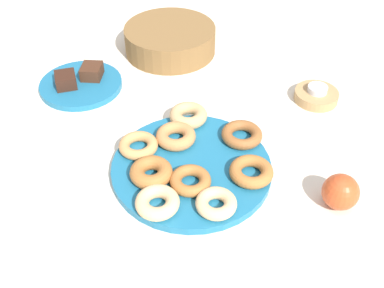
{
  "coord_description": "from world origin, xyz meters",
  "views": [
    {
      "loc": [
        0.02,
        -0.67,
        0.67
      ],
      "look_at": [
        0.0,
        0.03,
        0.05
      ],
      "focal_mm": 43.3,
      "sensor_mm": 36.0,
      "label": 1
    }
  ],
  "objects_px": {
    "donut_7": "(138,145)",
    "cake_plate": "(81,85)",
    "donut_2": "(216,203)",
    "donut_6": "(188,115)",
    "brownie_far": "(92,71)",
    "apple": "(341,192)",
    "donut_3": "(190,181)",
    "brownie_near": "(66,80)",
    "donut_plate": "(191,168)",
    "basket": "(170,40)",
    "candle_holder": "(316,96)",
    "donut_0": "(176,136)",
    "donut_5": "(242,135)",
    "donut_1": "(151,172)",
    "donut_4": "(251,172)",
    "donut_8": "(157,202)",
    "tealight": "(318,89)"
  },
  "relations": [
    {
      "from": "donut_3",
      "to": "donut_7",
      "type": "bearing_deg",
      "value": 138.79
    },
    {
      "from": "donut_5",
      "to": "brownie_near",
      "type": "distance_m",
      "value": 0.46
    },
    {
      "from": "donut_5",
      "to": "basket",
      "type": "height_order",
      "value": "basket"
    },
    {
      "from": "donut_1",
      "to": "brownie_far",
      "type": "relative_size",
      "value": 1.51
    },
    {
      "from": "brownie_far",
      "to": "apple",
      "type": "height_order",
      "value": "apple"
    },
    {
      "from": "candle_holder",
      "to": "donut_3",
      "type": "bearing_deg",
      "value": -133.55
    },
    {
      "from": "brownie_far",
      "to": "tealight",
      "type": "height_order",
      "value": "brownie_far"
    },
    {
      "from": "donut_0",
      "to": "donut_6",
      "type": "relative_size",
      "value": 1.0
    },
    {
      "from": "donut_plate",
      "to": "donut_0",
      "type": "height_order",
      "value": "donut_0"
    },
    {
      "from": "cake_plate",
      "to": "brownie_near",
      "type": "xyz_separation_m",
      "value": [
        -0.03,
        -0.02,
        0.02
      ]
    },
    {
      "from": "donut_0",
      "to": "brownie_near",
      "type": "height_order",
      "value": "brownie_near"
    },
    {
      "from": "donut_5",
      "to": "tealight",
      "type": "bearing_deg",
      "value": 42.17
    },
    {
      "from": "donut_5",
      "to": "apple",
      "type": "bearing_deg",
      "value": -43.18
    },
    {
      "from": "donut_8",
      "to": "brownie_far",
      "type": "xyz_separation_m",
      "value": [
        -0.2,
        0.43,
        0.0
      ]
    },
    {
      "from": "donut_3",
      "to": "donut_4",
      "type": "distance_m",
      "value": 0.12
    },
    {
      "from": "donut_plate",
      "to": "donut_7",
      "type": "relative_size",
      "value": 3.97
    },
    {
      "from": "cake_plate",
      "to": "candle_holder",
      "type": "distance_m",
      "value": 0.58
    },
    {
      "from": "donut_4",
      "to": "donut_8",
      "type": "bearing_deg",
      "value": -153.92
    },
    {
      "from": "donut_4",
      "to": "brownie_near",
      "type": "xyz_separation_m",
      "value": [
        -0.44,
        0.3,
        0.0
      ]
    },
    {
      "from": "donut_5",
      "to": "donut_1",
      "type": "bearing_deg",
      "value": -146.02
    },
    {
      "from": "donut_2",
      "to": "donut_7",
      "type": "relative_size",
      "value": 0.93
    },
    {
      "from": "donut_0",
      "to": "donut_1",
      "type": "bearing_deg",
      "value": -110.4
    },
    {
      "from": "candle_holder",
      "to": "basket",
      "type": "distance_m",
      "value": 0.43
    },
    {
      "from": "candle_holder",
      "to": "donut_4",
      "type": "bearing_deg",
      "value": -121.86
    },
    {
      "from": "donut_0",
      "to": "brownie_near",
      "type": "distance_m",
      "value": 0.35
    },
    {
      "from": "donut_1",
      "to": "brownie_far",
      "type": "xyz_separation_m",
      "value": [
        -0.19,
        0.35,
        0.0
      ]
    },
    {
      "from": "donut_plate",
      "to": "cake_plate",
      "type": "height_order",
      "value": "donut_plate"
    },
    {
      "from": "donut_6",
      "to": "basket",
      "type": "relative_size",
      "value": 0.34
    },
    {
      "from": "donut_plate",
      "to": "donut_6",
      "type": "bearing_deg",
      "value": 94.93
    },
    {
      "from": "donut_7",
      "to": "cake_plate",
      "type": "height_order",
      "value": "donut_7"
    },
    {
      "from": "donut_2",
      "to": "donut_6",
      "type": "bearing_deg",
      "value": 103.58
    },
    {
      "from": "donut_3",
      "to": "basket",
      "type": "xyz_separation_m",
      "value": [
        -0.07,
        0.53,
        0.01
      ]
    },
    {
      "from": "donut_7",
      "to": "donut_6",
      "type": "bearing_deg",
      "value": 45.32
    },
    {
      "from": "donut_1",
      "to": "donut_3",
      "type": "height_order",
      "value": "donut_1"
    },
    {
      "from": "brownie_far",
      "to": "donut_6",
      "type": "bearing_deg",
      "value": -34.06
    },
    {
      "from": "donut_plate",
      "to": "brownie_near",
      "type": "distance_m",
      "value": 0.42
    },
    {
      "from": "donut_3",
      "to": "donut_6",
      "type": "height_order",
      "value": "donut_6"
    },
    {
      "from": "donut_0",
      "to": "donut_3",
      "type": "relative_size",
      "value": 1.06
    },
    {
      "from": "donut_0",
      "to": "donut_5",
      "type": "relative_size",
      "value": 0.97
    },
    {
      "from": "donut_3",
      "to": "candle_holder",
      "type": "xyz_separation_m",
      "value": [
        0.29,
        0.31,
        -0.02
      ]
    },
    {
      "from": "donut_1",
      "to": "candle_holder",
      "type": "height_order",
      "value": "donut_1"
    },
    {
      "from": "donut_3",
      "to": "brownie_near",
      "type": "xyz_separation_m",
      "value": [
        -0.32,
        0.33,
        0.0
      ]
    },
    {
      "from": "donut_6",
      "to": "candle_holder",
      "type": "xyz_separation_m",
      "value": [
        0.3,
        0.11,
        -0.02
      ]
    },
    {
      "from": "donut_2",
      "to": "donut_3",
      "type": "bearing_deg",
      "value": 131.68
    },
    {
      "from": "donut_3",
      "to": "brownie_near",
      "type": "bearing_deg",
      "value": 134.26
    },
    {
      "from": "apple",
      "to": "donut_2",
      "type": "bearing_deg",
      "value": -172.3
    },
    {
      "from": "donut_4",
      "to": "donut_8",
      "type": "height_order",
      "value": "donut_8"
    },
    {
      "from": "donut_0",
      "to": "donut_5",
      "type": "xyz_separation_m",
      "value": [
        0.14,
        0.01,
        -0.0
      ]
    },
    {
      "from": "cake_plate",
      "to": "brownie_near",
      "type": "bearing_deg",
      "value": -153.43
    },
    {
      "from": "donut_4",
      "to": "donut_6",
      "type": "relative_size",
      "value": 1.02
    }
  ]
}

